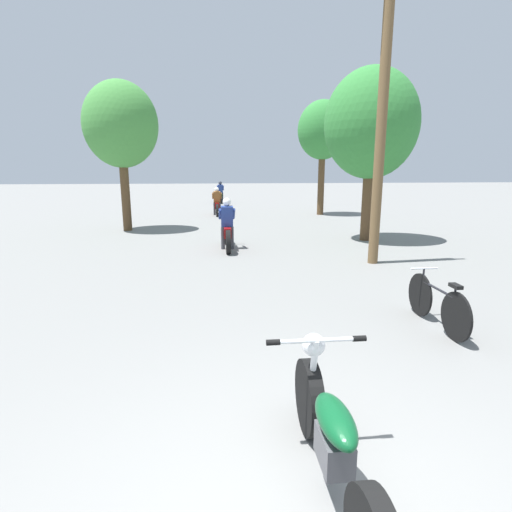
% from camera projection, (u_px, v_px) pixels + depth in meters
% --- Properties ---
extents(utility_pole, '(1.10, 0.24, 6.76)m').
position_uv_depth(utility_pole, '(382.00, 117.00, 9.21)').
color(utility_pole, brown).
rests_on(utility_pole, ground).
extents(roadside_tree_right_near, '(2.92, 2.63, 5.34)m').
position_uv_depth(roadside_tree_right_near, '(371.00, 124.00, 12.32)').
color(roadside_tree_right_near, '#513A23').
rests_on(roadside_tree_right_near, ground).
extents(roadside_tree_right_far, '(2.45, 2.21, 5.53)m').
position_uv_depth(roadside_tree_right_far, '(323.00, 131.00, 19.38)').
color(roadside_tree_right_far, '#513A23').
rests_on(roadside_tree_right_far, ground).
extents(roadside_tree_left, '(2.66, 2.39, 5.37)m').
position_uv_depth(roadside_tree_left, '(121.00, 125.00, 14.31)').
color(roadside_tree_left, '#513A23').
rests_on(roadside_tree_left, ground).
extents(motorcycle_foreground, '(0.82, 2.14, 0.98)m').
position_uv_depth(motorcycle_foreground, '(332.00, 441.00, 2.84)').
color(motorcycle_foreground, black).
rests_on(motorcycle_foreground, ground).
extents(motorcycle_rider_lead, '(0.50, 2.12, 1.48)m').
position_uv_depth(motorcycle_rider_lead, '(227.00, 230.00, 11.59)').
color(motorcycle_rider_lead, black).
rests_on(motorcycle_rider_lead, ground).
extents(motorcycle_rider_mid, '(0.50, 2.02, 1.38)m').
position_uv_depth(motorcycle_rider_mid, '(217.00, 205.00, 20.01)').
color(motorcycle_rider_mid, black).
rests_on(motorcycle_rider_mid, ground).
extents(motorcycle_rider_far, '(0.50, 2.05, 1.45)m').
position_uv_depth(motorcycle_rider_far, '(220.00, 195.00, 27.01)').
color(motorcycle_rider_far, black).
rests_on(motorcycle_rider_far, ground).
extents(bicycle_parked, '(0.44, 1.66, 0.80)m').
position_uv_depth(bicycle_parked, '(437.00, 303.00, 5.87)').
color(bicycle_parked, black).
rests_on(bicycle_parked, ground).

